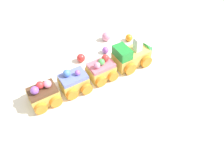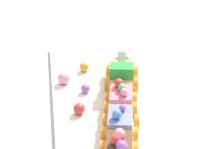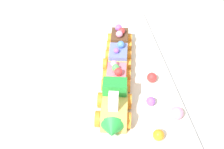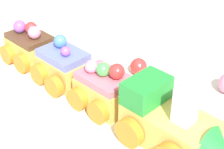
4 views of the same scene
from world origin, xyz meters
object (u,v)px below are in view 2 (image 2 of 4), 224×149
gumball_purple (85,88)px  gumball_pink (64,78)px  cake_car_strawberry (121,100)px  gumball_red (79,109)px  cake_train_locomotive (122,73)px  gumball_orange (84,67)px  cake_car_blueberry (120,124)px

gumball_purple → gumball_pink: gumball_pink is taller
cake_car_strawberry → gumball_red: size_ratio=3.27×
gumball_purple → gumball_pink: bearing=44.5°
gumball_purple → cake_car_strawberry: bearing=-138.8°
gumball_red → cake_car_strawberry: bearing=-89.2°
cake_train_locomotive → gumball_red: (-0.11, 0.12, -0.02)m
gumball_orange → gumball_purple: size_ratio=1.14×
cake_car_strawberry → cake_car_blueberry: (-0.08, 0.02, -0.00)m
cake_train_locomotive → gumball_pink: bearing=94.1°
gumball_purple → gumball_pink: 0.07m
cake_train_locomotive → gumball_pink: size_ratio=4.69×
cake_car_blueberry → gumball_pink: size_ratio=2.78×
cake_car_blueberry → gumball_purple: cake_car_blueberry is taller
cake_train_locomotive → gumball_purple: cake_train_locomotive is taller
cake_car_blueberry → gumball_red: size_ratio=3.27×
cake_car_blueberry → gumball_red: 0.11m
cake_car_strawberry → cake_car_blueberry: same height
cake_car_blueberry → gumball_red: bearing=54.3°
gumball_orange → cake_car_strawberry: bearing=-161.1°
cake_car_blueberry → gumball_orange: size_ratio=3.38×
gumball_pink → gumball_orange: bearing=-46.5°
gumball_red → gumball_pink: (0.13, 0.03, 0.00)m
cake_car_blueberry → gumball_red: cake_car_blueberry is taller
cake_train_locomotive → cake_car_blueberry: bearing=180.0°
cake_train_locomotive → cake_car_strawberry: 0.11m
cake_train_locomotive → gumball_purple: (-0.03, 0.09, -0.02)m
cake_car_strawberry → gumball_red: 0.09m
cake_car_strawberry → gumball_pink: size_ratio=2.78×
gumball_orange → gumball_pink: gumball_pink is taller
gumball_red → gumball_orange: same height
cake_car_strawberry → gumball_orange: size_ratio=3.38×
gumball_red → gumball_purple: gumball_red is taller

